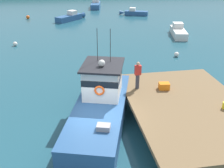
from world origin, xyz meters
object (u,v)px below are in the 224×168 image
object	(u,v)px
mooring_buoy_channel_marker	(28,17)
mooring_buoy_outer	(177,54)
main_fishing_boat	(101,103)
moored_boat_mid_harbor	(178,31)
moored_boat_outer_mooring	(71,17)
deckhand_by_the_boat	(138,75)
crate_stack_near_edge	(164,86)
mooring_buoy_spare_mooring	(15,44)
moored_boat_far_left	(134,13)
moored_boat_far_right	(96,5)

from	to	relation	value
mooring_buoy_channel_marker	mooring_buoy_outer	distance (m)	23.76
main_fishing_boat	moored_boat_mid_harbor	xyz separation A→B (m)	(10.83, 16.01, -0.55)
main_fishing_boat	moored_boat_outer_mooring	distance (m)	25.90
deckhand_by_the_boat	moored_boat_outer_mooring	xyz separation A→B (m)	(-3.03, 24.81, -1.62)
crate_stack_near_edge	mooring_buoy_channel_marker	world-z (taller)	crate_stack_near_edge
main_fishing_boat	mooring_buoy_spare_mooring	world-z (taller)	main_fishing_boat
moored_boat_mid_harbor	moored_boat_outer_mooring	size ratio (longest dim) A/B	1.23
crate_stack_near_edge	moored_boat_far_left	xyz separation A→B (m)	(4.98, 27.19, -1.02)
moored_boat_outer_mooring	mooring_buoy_spare_mooring	distance (m)	12.48
mooring_buoy_outer	moored_boat_outer_mooring	bearing A→B (deg)	117.52
crate_stack_near_edge	mooring_buoy_outer	bearing A→B (deg)	63.44
moored_boat_far_right	mooring_buoy_channel_marker	distance (m)	12.95
moored_boat_mid_harbor	mooring_buoy_spare_mooring	world-z (taller)	moored_boat_mid_harbor
moored_boat_far_left	mooring_buoy_channel_marker	world-z (taller)	moored_boat_far_left
crate_stack_near_edge	mooring_buoy_channel_marker	bearing A→B (deg)	111.10
moored_boat_mid_harbor	moored_boat_outer_mooring	bearing A→B (deg)	139.62
moored_boat_mid_harbor	mooring_buoy_outer	size ratio (longest dim) A/B	12.37
moored_boat_mid_harbor	moored_boat_far_right	xyz separation A→B (m)	(-7.03, 19.35, 0.03)
moored_boat_mid_harbor	moored_boat_far_left	world-z (taller)	moored_boat_mid_harbor
deckhand_by_the_boat	mooring_buoy_spare_mooring	distance (m)	16.52
mooring_buoy_channel_marker	moored_boat_mid_harbor	bearing A→B (deg)	-33.92
moored_boat_mid_harbor	mooring_buoy_outer	bearing A→B (deg)	-112.58
moored_boat_far_right	mooring_buoy_channel_marker	world-z (taller)	moored_boat_far_right
crate_stack_near_edge	moored_boat_far_right	size ratio (longest dim) A/B	0.11
moored_boat_outer_mooring	moored_boat_mid_harbor	bearing A→B (deg)	-40.38
moored_boat_far_left	moored_boat_outer_mooring	bearing A→B (deg)	-168.10
crate_stack_near_edge	moored_boat_outer_mooring	distance (m)	25.61
main_fishing_boat	moored_boat_far_left	distance (m)	29.23
crate_stack_near_edge	mooring_buoy_spare_mooring	xyz separation A→B (m)	(-10.40, 14.17, -1.18)
moored_boat_outer_mooring	mooring_buoy_channel_marker	bearing A→B (deg)	162.04
moored_boat_mid_harbor	mooring_buoy_channel_marker	xyz separation A→B (m)	(-17.54, 11.79, -0.21)
crate_stack_near_edge	moored_boat_mid_harbor	bearing A→B (deg)	65.20
mooring_buoy_outer	crate_stack_near_edge	bearing A→B (deg)	-116.56
deckhand_by_the_boat	mooring_buoy_spare_mooring	world-z (taller)	deckhand_by_the_boat
deckhand_by_the_boat	mooring_buoy_channel_marker	distance (m)	28.25
main_fishing_boat	moored_boat_outer_mooring	bearing A→B (deg)	91.71
moored_boat_mid_harbor	mooring_buoy_spare_mooring	xyz separation A→B (m)	(-17.47, -1.15, -0.24)
main_fishing_boat	mooring_buoy_spare_mooring	xyz separation A→B (m)	(-6.64, 14.86, -0.79)
main_fishing_boat	mooring_buoy_outer	bearing A→B (deg)	48.84
deckhand_by_the_boat	mooring_buoy_channel_marker	xyz separation A→B (m)	(-8.96, 26.73, -1.81)
deckhand_by_the_boat	moored_boat_mid_harbor	world-z (taller)	deckhand_by_the_boat
main_fishing_boat	moored_boat_outer_mooring	xyz separation A→B (m)	(-0.77, 25.88, -0.57)
moored_boat_outer_mooring	mooring_buoy_channel_marker	xyz separation A→B (m)	(-5.93, 1.92, -0.19)
mooring_buoy_channel_marker	main_fishing_boat	bearing A→B (deg)	-76.44
crate_stack_near_edge	mooring_buoy_channel_marker	xyz separation A→B (m)	(-10.46, 27.11, -1.14)
crate_stack_near_edge	mooring_buoy_spare_mooring	size ratio (longest dim) A/B	1.40
main_fishing_boat	moored_boat_far_right	world-z (taller)	main_fishing_boat
moored_boat_far_left	mooring_buoy_outer	bearing A→B (deg)	-92.35
moored_boat_far_left	mooring_buoy_channel_marker	size ratio (longest dim) A/B	8.51
moored_boat_far_left	moored_boat_mid_harbor	bearing A→B (deg)	-79.97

